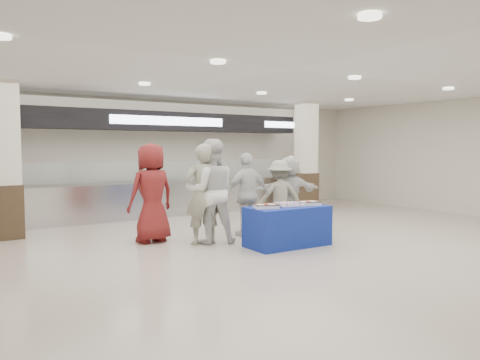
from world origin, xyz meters
TOP-DOWN VIEW (x-y plane):
  - ground at (0.00, 0.00)m, footprint 14.00×14.00m
  - serving_line at (0.00, 5.40)m, footprint 8.70×0.85m
  - column_left at (-4.00, 4.20)m, footprint 0.55×0.55m
  - column_right at (4.00, 4.20)m, footprint 0.55×0.55m
  - display_table at (0.30, 0.50)m, footprint 1.57×0.82m
  - sheet_cake_left at (-0.18, 0.53)m, footprint 0.50×0.45m
  - sheet_cake_right at (0.77, 0.46)m, footprint 0.49×0.42m
  - cupcake_tray at (0.35, 0.51)m, footprint 0.51×0.42m
  - civilian_maroon at (-1.69, 2.24)m, footprint 1.02×0.74m
  - soldier_a at (-0.96, 1.52)m, footprint 0.76×0.55m
  - chef_tall at (-0.76, 1.53)m, footprint 1.19×1.06m
  - chef_short at (0.24, 1.75)m, footprint 1.05×0.49m
  - soldier_b at (1.15, 1.83)m, footprint 1.15×0.86m
  - civilian_white at (1.54, 1.95)m, footprint 1.63×0.88m

SIDE VIEW (x-z plane):
  - ground at x=0.00m, z-range 0.00..0.00m
  - display_table at x=0.30m, z-range 0.00..0.75m
  - cupcake_tray at x=0.35m, z-range 0.75..0.82m
  - soldier_b at x=1.15m, z-range 0.00..1.57m
  - sheet_cake_left at x=-0.18m, z-range 0.75..0.84m
  - sheet_cake_right at x=0.77m, z-range 0.75..0.84m
  - civilian_white at x=1.54m, z-range 0.00..1.68m
  - chef_short at x=0.24m, z-range 0.00..1.75m
  - soldier_a at x=-0.96m, z-range 0.00..1.93m
  - civilian_maroon at x=-1.69m, z-range 0.00..1.94m
  - chef_tall at x=-0.76m, z-range 0.00..2.02m
  - serving_line at x=0.00m, z-range -0.24..2.56m
  - column_left at x=-4.00m, z-range -0.07..3.13m
  - column_right at x=4.00m, z-range -0.07..3.13m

